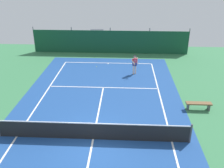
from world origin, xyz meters
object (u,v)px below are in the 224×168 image
(tennis_player, at_px, (135,63))
(tennis_ball_near_player, at_px, (97,66))
(courtside_bench, at_px, (199,104))
(tennis_net, at_px, (93,131))
(parked_car, at_px, (97,38))

(tennis_player, xyz_separation_m, tennis_ball_near_player, (-3.42, 1.56, -0.93))
(tennis_player, xyz_separation_m, courtside_bench, (3.90, -5.83, -0.59))
(tennis_net, bearing_deg, tennis_ball_near_player, 95.28)
(tennis_net, height_order, tennis_player, tennis_player)
(tennis_ball_near_player, bearing_deg, courtside_bench, -45.33)
(tennis_net, distance_m, parked_car, 18.17)
(tennis_net, relative_size, tennis_player, 6.17)
(courtside_bench, bearing_deg, parked_car, 118.71)
(tennis_player, relative_size, tennis_ball_near_player, 24.85)
(tennis_player, distance_m, parked_car, 9.73)
(parked_car, xyz_separation_m, courtside_bench, (8.02, -14.64, -0.46))
(parked_car, height_order, courtside_bench, parked_car)
(tennis_player, height_order, parked_car, parked_car)
(tennis_ball_near_player, bearing_deg, tennis_net, -84.72)
(tennis_player, xyz_separation_m, parked_car, (-4.12, 8.81, -0.12))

